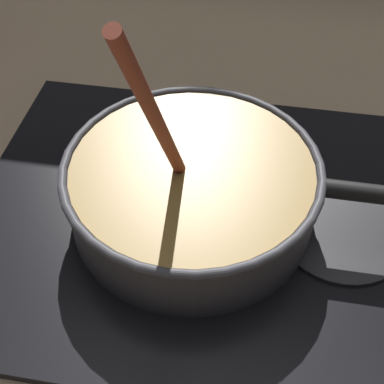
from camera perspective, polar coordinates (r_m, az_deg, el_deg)
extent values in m
cube|color=#9E8466|center=(0.64, -0.44, -14.21)|extent=(2.40, 1.60, 0.04)
cube|color=black|center=(0.70, 0.00, -2.61)|extent=(0.56, 0.48, 0.01)
torus|color=#592D0C|center=(0.69, 0.00, -2.08)|extent=(0.18, 0.18, 0.01)
cylinder|color=#262628|center=(0.70, 15.18, -4.01)|extent=(0.16, 0.16, 0.01)
cylinder|color=#38383D|center=(0.66, 0.00, 0.00)|extent=(0.30, 0.30, 0.08)
cylinder|color=olive|center=(0.66, 0.00, 0.24)|extent=(0.28, 0.28, 0.08)
torus|color=#38383D|center=(0.63, 0.00, 2.51)|extent=(0.31, 0.31, 0.01)
cylinder|color=black|center=(0.65, 18.48, -0.21)|extent=(0.12, 0.02, 0.02)
cylinder|color=#EDD88C|center=(0.64, 0.57, 1.29)|extent=(0.03, 0.03, 0.01)
cylinder|color=beige|center=(0.62, 3.91, -0.53)|extent=(0.03, 0.03, 0.01)
cylinder|color=#EDD88C|center=(0.69, 1.94, 5.52)|extent=(0.03, 0.03, 0.01)
cylinder|color=#E5CC7A|center=(0.60, 6.12, -2.88)|extent=(0.03, 0.03, 0.01)
cylinder|color=#E5CC7A|center=(0.60, -0.94, -2.78)|extent=(0.03, 0.03, 0.01)
cylinder|color=beige|center=(0.62, -3.78, -0.58)|extent=(0.04, 0.04, 0.01)
cylinder|color=beige|center=(0.64, -5.52, 1.70)|extent=(0.03, 0.03, 0.01)
cylinder|color=#EDD88C|center=(0.68, -8.11, 4.69)|extent=(0.03, 0.03, 0.01)
cylinder|color=maroon|center=(0.51, -3.67, 7.27)|extent=(0.03, 0.15, 0.27)
cube|color=brown|center=(0.65, -1.05, 1.96)|extent=(0.03, 0.05, 0.01)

